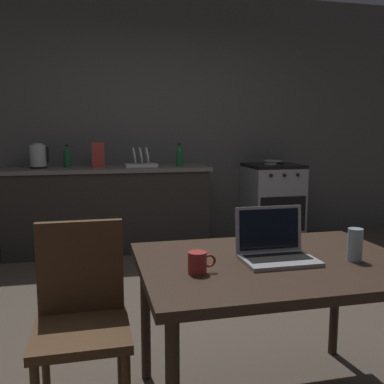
% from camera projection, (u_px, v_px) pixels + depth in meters
% --- Properties ---
extents(ground_plane, '(12.00, 12.00, 0.00)m').
position_uv_depth(ground_plane, '(220.00, 329.00, 2.78)').
color(ground_plane, '#473D33').
extents(back_wall, '(6.40, 0.10, 2.85)m').
position_uv_depth(back_wall, '(185.00, 119.00, 5.03)').
color(back_wall, '#4C4C4A').
rests_on(back_wall, ground_plane).
extents(kitchen_counter, '(2.16, 0.64, 0.90)m').
position_uv_depth(kitchen_counter, '(109.00, 208.00, 4.62)').
color(kitchen_counter, '#282623').
rests_on(kitchen_counter, ground_plane).
extents(stove_oven, '(0.60, 0.62, 0.90)m').
position_uv_depth(stove_oven, '(272.00, 202.00, 5.04)').
color(stove_oven, gray).
rests_on(stove_oven, ground_plane).
extents(dining_table, '(1.20, 0.87, 0.71)m').
position_uv_depth(dining_table, '(276.00, 275.00, 1.90)').
color(dining_table, '#332319').
rests_on(dining_table, ground_plane).
extents(chair, '(0.40, 0.40, 0.88)m').
position_uv_depth(chair, '(81.00, 310.00, 1.85)').
color(chair, '#4C331E').
rests_on(chair, ground_plane).
extents(laptop, '(0.32, 0.24, 0.23)m').
position_uv_depth(laptop, '(275.00, 250.00, 1.89)').
color(laptop, '#99999E').
rests_on(laptop, dining_table).
extents(electric_kettle, '(0.19, 0.17, 0.26)m').
position_uv_depth(electric_kettle, '(38.00, 156.00, 4.38)').
color(electric_kettle, black).
rests_on(electric_kettle, kitchen_counter).
extents(bottle, '(0.07, 0.07, 0.25)m').
position_uv_depth(bottle, '(179.00, 156.00, 4.66)').
color(bottle, '#19592D').
rests_on(bottle, kitchen_counter).
extents(frying_pan, '(0.23, 0.41, 0.05)m').
position_uv_depth(frying_pan, '(273.00, 162.00, 4.95)').
color(frying_pan, gray).
rests_on(frying_pan, stove_oven).
extents(coffee_mug, '(0.12, 0.08, 0.09)m').
position_uv_depth(coffee_mug, '(198.00, 263.00, 1.71)').
color(coffee_mug, '#9E2D28').
rests_on(coffee_mug, dining_table).
extents(drinking_glass, '(0.07, 0.07, 0.14)m').
position_uv_depth(drinking_glass, '(355.00, 245.00, 1.87)').
color(drinking_glass, '#99B7C6').
rests_on(drinking_glass, dining_table).
extents(cereal_box, '(0.13, 0.05, 0.26)m').
position_uv_depth(cereal_box, '(98.00, 155.00, 4.53)').
color(cereal_box, '#B2382D').
rests_on(cereal_box, kitchen_counter).
extents(dish_rack, '(0.34, 0.26, 0.21)m').
position_uv_depth(dish_rack, '(141.00, 162.00, 4.63)').
color(dish_rack, silver).
rests_on(dish_rack, kitchen_counter).
extents(bottle_b, '(0.07, 0.07, 0.24)m').
position_uv_depth(bottle_b, '(67.00, 157.00, 4.52)').
color(bottle_b, '#19592D').
rests_on(bottle_b, kitchen_counter).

